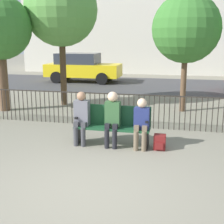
# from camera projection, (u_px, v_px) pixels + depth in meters

# --- Properties ---
(ground_plane) EXTENTS (80.00, 80.00, 0.00)m
(ground_plane) POSITION_uv_depth(u_px,v_px,m) (82.00, 190.00, 5.16)
(ground_plane) COLOR gray
(park_bench) EXTENTS (1.75, 0.45, 0.92)m
(park_bench) POSITION_uv_depth(u_px,v_px,m) (113.00, 124.00, 7.27)
(park_bench) COLOR #194728
(park_bench) RESTS_ON ground
(seated_person_0) EXTENTS (0.34, 0.39, 1.25)m
(seated_person_0) POSITION_uv_depth(u_px,v_px,m) (81.00, 115.00, 7.26)
(seated_person_0) COLOR #3D3D42
(seated_person_0) RESTS_ON ground
(seated_person_1) EXTENTS (0.34, 0.39, 1.28)m
(seated_person_1) POSITION_uv_depth(u_px,v_px,m) (112.00, 116.00, 7.10)
(seated_person_1) COLOR black
(seated_person_1) RESTS_ON ground
(seated_person_2) EXTENTS (0.34, 0.39, 1.15)m
(seated_person_2) POSITION_uv_depth(u_px,v_px,m) (141.00, 121.00, 6.97)
(seated_person_2) COLOR brown
(seated_person_2) RESTS_ON ground
(backpack) EXTENTS (0.26, 0.28, 0.34)m
(backpack) POSITION_uv_depth(u_px,v_px,m) (160.00, 142.00, 7.00)
(backpack) COLOR maroon
(backpack) RESTS_ON ground
(fence_railing) EXTENTS (9.01, 0.03, 0.95)m
(fence_railing) POSITION_uv_depth(u_px,v_px,m) (124.00, 107.00, 8.71)
(fence_railing) COLOR #2D2823
(fence_railing) RESTS_ON ground
(tree_0) EXTENTS (2.24, 2.24, 3.87)m
(tree_0) POSITION_uv_depth(u_px,v_px,m) (186.00, 29.00, 10.10)
(tree_0) COLOR brown
(tree_0) RESTS_ON ground
(tree_3) EXTENTS (2.59, 2.59, 4.73)m
(tree_3) POSITION_uv_depth(u_px,v_px,m) (61.00, 10.00, 11.00)
(tree_3) COLOR #4C3823
(tree_3) RESTS_ON ground
(street_surface) EXTENTS (24.00, 6.00, 0.01)m
(street_surface) POSITION_uv_depth(u_px,v_px,m) (152.00, 85.00, 16.56)
(street_surface) COLOR #3D3D3F
(street_surface) RESTS_ON ground
(parked_car_0) EXTENTS (4.20, 1.94, 1.62)m
(parked_car_0) POSITION_uv_depth(u_px,v_px,m) (82.00, 67.00, 17.70)
(parked_car_0) COLOR yellow
(parked_car_0) RESTS_ON ground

